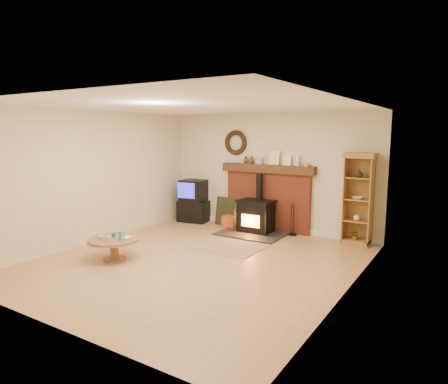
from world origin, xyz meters
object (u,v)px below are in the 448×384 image
Objects in this scene: wood_stove at (255,217)px; tv_unit at (194,202)px; curio_cabinet at (358,199)px; coffee_table at (114,242)px.

wood_stove is 1.35× the size of tv_unit.
wood_stove is 0.78× the size of curio_cabinet.
curio_cabinet is (3.93, 0.08, 0.41)m from tv_unit.
curio_cabinet is at bearing 1.23° from tv_unit.
tv_unit is at bearing -178.77° from curio_cabinet.
coffee_table is at bearing -112.21° from wood_stove.
tv_unit is 3.95m from curio_cabinet.
wood_stove is at bearing -172.44° from curio_cabinet.
wood_stove is 3.19m from coffee_table.
wood_stove reaches higher than coffee_table.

